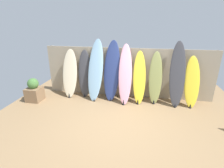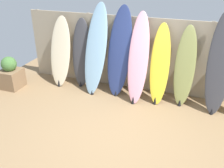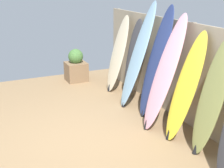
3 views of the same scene
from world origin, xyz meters
The scene contains 11 objects.
ground centered at (0.00, 0.00, 0.00)m, with size 7.68×7.68×0.00m, color #8E704C.
fence_back centered at (0.00, 2.01, 0.90)m, with size 6.08×0.11×1.80m.
surfboard_cream_0 centered at (-2.06, 1.63, 0.85)m, with size 0.55×0.53×1.74m.
surfboard_charcoal_1 centered at (-1.53, 1.75, 0.85)m, with size 0.51×0.44×1.72m.
surfboard_skyblue_2 centered at (-1.07, 1.59, 1.04)m, with size 0.61×0.78×2.11m.
surfboard_navy_3 centered at (-0.50, 1.65, 1.03)m, with size 0.62×0.63×2.08m.
surfboard_pink_4 centered at (-0.01, 1.52, 0.97)m, with size 0.51×0.83×1.97m.
surfboard_yellow_5 centered at (0.46, 1.60, 0.85)m, with size 0.49×0.69×1.74m.
surfboard_olive_6 centered at (1.00, 1.65, 0.86)m, with size 0.45×0.52×1.75m.
surfboard_charcoal_7 centered at (1.67, 1.58, 1.04)m, with size 0.52×0.66×2.10m.
planter_box centered at (-3.16, 0.98, 0.36)m, with size 0.49×0.51×0.82m.
Camera 2 is at (1.14, -3.61, 2.94)m, focal length 40.00 mm.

